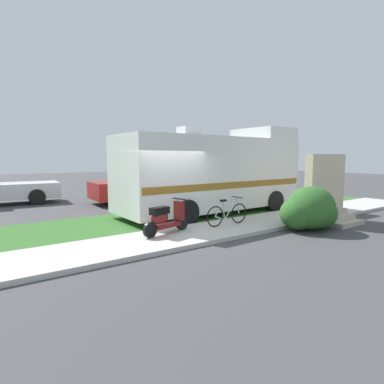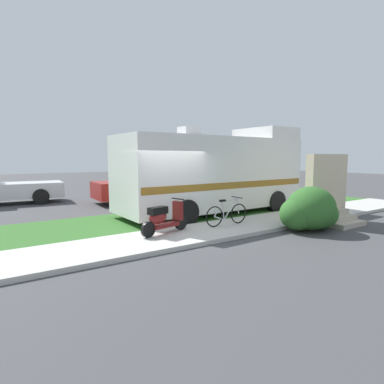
{
  "view_description": "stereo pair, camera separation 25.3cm",
  "coord_description": "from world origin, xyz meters",
  "px_view_note": "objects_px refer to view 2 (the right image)",
  "views": [
    {
      "loc": [
        -5.28,
        -8.42,
        2.3
      ],
      "look_at": [
        0.91,
        0.3,
        1.1
      ],
      "focal_mm": 29.2,
      "sensor_mm": 36.0,
      "label": 1
    },
    {
      "loc": [
        -5.07,
        -8.57,
        2.3
      ],
      "look_at": [
        0.91,
        0.3,
        1.1
      ],
      "focal_mm": 29.2,
      "sensor_mm": 36.0,
      "label": 2
    }
  ],
  "objects_px": {
    "bicycle": "(227,214)",
    "bottle_green": "(321,210)",
    "scooter": "(164,218)",
    "motorhome_rv": "(215,172)",
    "pickup_truck_near": "(155,182)"
  },
  "relations": [
    {
      "from": "scooter",
      "to": "bicycle",
      "type": "distance_m",
      "value": 2.25
    },
    {
      "from": "bottle_green",
      "to": "bicycle",
      "type": "bearing_deg",
      "value": 173.75
    },
    {
      "from": "motorhome_rv",
      "to": "bottle_green",
      "type": "xyz_separation_m",
      "value": [
        2.98,
        -2.81,
        -1.45
      ]
    },
    {
      "from": "bicycle",
      "to": "bottle_green",
      "type": "distance_m",
      "value": 4.37
    },
    {
      "from": "pickup_truck_near",
      "to": "bottle_green",
      "type": "bearing_deg",
      "value": -66.55
    },
    {
      "from": "scooter",
      "to": "bottle_green",
      "type": "bearing_deg",
      "value": -5.2
    },
    {
      "from": "motorhome_rv",
      "to": "bicycle",
      "type": "relative_size",
      "value": 4.66
    },
    {
      "from": "scooter",
      "to": "bicycle",
      "type": "bearing_deg",
      "value": -3.17
    },
    {
      "from": "motorhome_rv",
      "to": "pickup_truck_near",
      "type": "height_order",
      "value": "motorhome_rv"
    },
    {
      "from": "motorhome_rv",
      "to": "bicycle",
      "type": "height_order",
      "value": "motorhome_rv"
    },
    {
      "from": "scooter",
      "to": "motorhome_rv",
      "type": "bearing_deg",
      "value": 31.55
    },
    {
      "from": "scooter",
      "to": "bottle_green",
      "type": "xyz_separation_m",
      "value": [
        6.58,
        -0.6,
        -0.33
      ]
    },
    {
      "from": "pickup_truck_near",
      "to": "bicycle",
      "type": "bearing_deg",
      "value": -98.55
    },
    {
      "from": "bottle_green",
      "to": "pickup_truck_near",
      "type": "bearing_deg",
      "value": 113.45
    },
    {
      "from": "motorhome_rv",
      "to": "bicycle",
      "type": "bearing_deg",
      "value": -120.15
    }
  ]
}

